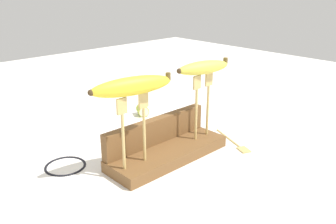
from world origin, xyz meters
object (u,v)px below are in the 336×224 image
object	(u,v)px
banana_raised_right	(203,67)
fork_fallen_near	(236,143)
banana_chunk_near	(143,110)
fork_stand_left	(134,124)
fork_fallen_far	(161,135)
banana_raised_left	(132,86)
fork_stand_right	(202,100)
wire_coil	(65,165)

from	to	relation	value
banana_raised_right	fork_fallen_near	world-z (taller)	banana_raised_right
banana_raised_right	banana_chunk_near	world-z (taller)	banana_raised_right
fork_stand_left	banana_raised_right	size ratio (longest dim) A/B	1.05
banana_raised_right	fork_fallen_far	size ratio (longest dim) A/B	0.95
banana_raised_left	banana_chunk_near	world-z (taller)	banana_raised_left
fork_fallen_near	fork_fallen_far	distance (m)	0.22
banana_raised_right	fork_fallen_near	distance (m)	0.25
fork_stand_left	banana_raised_left	world-z (taller)	banana_raised_left
banana_raised_left	fork_fallen_near	world-z (taller)	banana_raised_left
fork_fallen_near	fork_stand_right	bearing A→B (deg)	143.32
fork_stand_left	wire_coil	distance (m)	0.23
banana_raised_left	wire_coil	size ratio (longest dim) A/B	1.95
banana_raised_right	fork_stand_right	bearing A→B (deg)	-11.98
fork_stand_right	fork_fallen_near	size ratio (longest dim) A/B	1.10
banana_raised_left	fork_fallen_far	world-z (taller)	banana_raised_left
banana_raised_right	fork_stand_left	bearing A→B (deg)	-180.00
fork_stand_left	fork_fallen_far	world-z (taller)	fork_stand_left
wire_coil	fork_fallen_far	bearing A→B (deg)	-5.37
fork_fallen_far	banana_chunk_near	size ratio (longest dim) A/B	3.18
banana_raised_right	wire_coil	bearing A→B (deg)	155.15
banana_raised_right	fork_fallen_far	xyz separation A→B (m)	(-0.04, 0.13, -0.22)
fork_stand_left	banana_raised_right	distance (m)	0.25
banana_raised_right	wire_coil	distance (m)	0.43
banana_raised_left	wire_coil	xyz separation A→B (m)	(-0.10, 0.16, -0.22)
fork_fallen_far	wire_coil	xyz separation A→B (m)	(-0.30, 0.03, -0.00)
fork_stand_left	banana_chunk_near	xyz separation A→B (m)	(0.27, 0.30, -0.11)
fork_stand_left	fork_fallen_near	bearing A→B (deg)	-10.85
fork_stand_left	fork_stand_right	bearing A→B (deg)	-0.00
banana_raised_right	fork_fallen_far	world-z (taller)	banana_raised_right
fork_stand_left	banana_chunk_near	bearing A→B (deg)	47.97
fork_stand_right	banana_raised_right	size ratio (longest dim) A/B	1.09
fork_stand_right	banana_raised_right	xyz separation A→B (m)	(-0.00, 0.00, 0.09)
fork_stand_left	wire_coil	bearing A→B (deg)	123.01
fork_stand_right	banana_raised_left	bearing A→B (deg)	180.00
fork_fallen_far	wire_coil	distance (m)	0.30
banana_raised_right	banana_chunk_near	distance (m)	0.37
banana_raised_left	fork_fallen_near	distance (m)	0.39
fork_stand_left	fork_fallen_far	size ratio (longest dim) A/B	1.00
banana_raised_left	wire_coil	bearing A→B (deg)	123.00
fork_fallen_near	fork_fallen_far	world-z (taller)	same
fork_stand_left	fork_fallen_far	xyz separation A→B (m)	(0.20, 0.13, -0.13)
banana_raised_right	fork_fallen_far	distance (m)	0.26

